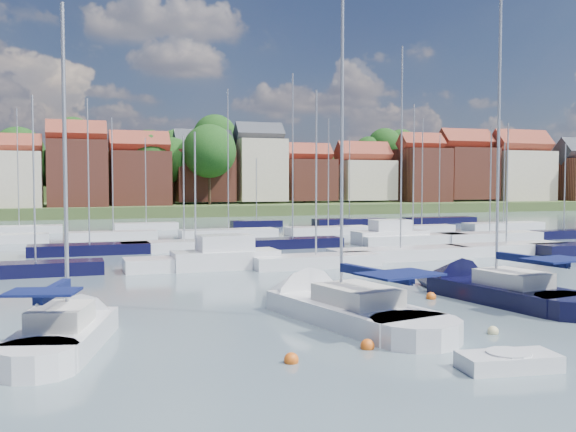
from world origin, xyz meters
name	(u,v)px	position (x,y,z in m)	size (l,w,h in m)	color
ground	(230,240)	(0.00, 40.00, 0.00)	(260.00, 260.00, 0.00)	#4D6169
sailboat_left	(72,331)	(-15.19, 2.63, 0.37)	(4.91, 9.73, 12.90)	silver
sailboat_centre	(326,307)	(-4.72, 3.96, 0.35)	(5.85, 12.98, 17.02)	silver
sailboat_navy	(482,290)	(4.28, 5.38, 0.35)	(4.97, 12.19, 16.40)	black
tender	(508,362)	(-2.61, -5.44, 0.25)	(3.15, 1.79, 0.65)	silver
buoy_b	(291,363)	(-8.64, -2.56, 0.00)	(0.47, 0.47, 0.47)	#D85914
buoy_c	(367,349)	(-5.59, -1.79, 0.00)	(0.49, 0.49, 0.49)	#D85914
buoy_d	(493,334)	(-0.14, -1.40, 0.00)	(0.41, 0.41, 0.41)	beige
buoy_e	(431,299)	(1.58, 5.71, 0.00)	(0.49, 0.49, 0.49)	#D85914
marina_field	(263,240)	(1.91, 35.15, 0.43)	(79.62, 41.41, 15.93)	silver
far_shore_town	(143,187)	(2.23, 132.67, 4.61)	(212.46, 90.00, 22.27)	#414F27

